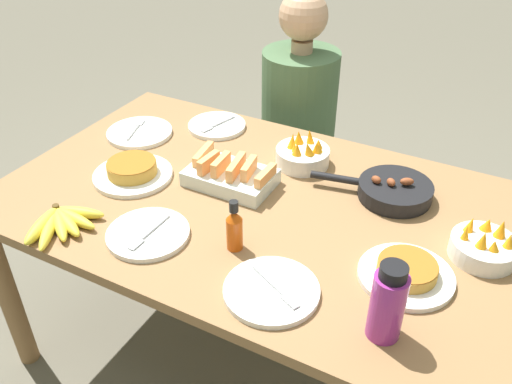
{
  "coord_description": "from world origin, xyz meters",
  "views": [
    {
      "loc": [
        0.65,
        -1.23,
        1.7
      ],
      "look_at": [
        0.0,
        0.0,
        0.75
      ],
      "focal_mm": 38.0,
      "sensor_mm": 36.0,
      "label": 1
    }
  ],
  "objects_px": {
    "empty_plate_near_front": "(217,126)",
    "empty_plate_mid_edge": "(272,291)",
    "banana_bunch": "(61,222)",
    "person_figure": "(297,145)",
    "melon_tray": "(230,175)",
    "empty_plate_far_left": "(148,234)",
    "fruit_bowl_mango": "(303,154)",
    "water_bottle": "(388,303)",
    "empty_plate_far_right": "(140,133)",
    "skillet": "(393,190)",
    "frittata_plate_center": "(132,171)",
    "frittata_plate_side": "(406,272)",
    "hot_sauce_bottle": "(234,228)",
    "fruit_bowl_citrus": "(484,246)"
  },
  "relations": [
    {
      "from": "fruit_bowl_citrus",
      "to": "water_bottle",
      "type": "relative_size",
      "value": 0.87
    },
    {
      "from": "skillet",
      "to": "water_bottle",
      "type": "height_order",
      "value": "water_bottle"
    },
    {
      "from": "empty_plate_near_front",
      "to": "fruit_bowl_mango",
      "type": "relative_size",
      "value": 1.2
    },
    {
      "from": "frittata_plate_center",
      "to": "empty_plate_far_left",
      "type": "bearing_deg",
      "value": -43.86
    },
    {
      "from": "fruit_bowl_citrus",
      "to": "person_figure",
      "type": "relative_size",
      "value": 0.15
    },
    {
      "from": "frittata_plate_center",
      "to": "hot_sauce_bottle",
      "type": "distance_m",
      "value": 0.51
    },
    {
      "from": "banana_bunch",
      "to": "fruit_bowl_mango",
      "type": "distance_m",
      "value": 0.81
    },
    {
      "from": "skillet",
      "to": "empty_plate_far_right",
      "type": "relative_size",
      "value": 1.56
    },
    {
      "from": "empty_plate_far_left",
      "to": "empty_plate_mid_edge",
      "type": "distance_m",
      "value": 0.42
    },
    {
      "from": "frittata_plate_center",
      "to": "empty_plate_near_front",
      "type": "height_order",
      "value": "frittata_plate_center"
    },
    {
      "from": "empty_plate_near_front",
      "to": "empty_plate_mid_edge",
      "type": "height_order",
      "value": "same"
    },
    {
      "from": "empty_plate_near_front",
      "to": "person_figure",
      "type": "bearing_deg",
      "value": 67.7
    },
    {
      "from": "melon_tray",
      "to": "water_bottle",
      "type": "bearing_deg",
      "value": -30.91
    },
    {
      "from": "skillet",
      "to": "empty_plate_near_front",
      "type": "relative_size",
      "value": 1.72
    },
    {
      "from": "fruit_bowl_citrus",
      "to": "skillet",
      "type": "bearing_deg",
      "value": 151.93
    },
    {
      "from": "melon_tray",
      "to": "fruit_bowl_citrus",
      "type": "height_order",
      "value": "fruit_bowl_citrus"
    },
    {
      "from": "frittata_plate_center",
      "to": "frittata_plate_side",
      "type": "bearing_deg",
      "value": -3.13
    },
    {
      "from": "frittata_plate_side",
      "to": "hot_sauce_bottle",
      "type": "relative_size",
      "value": 1.59
    },
    {
      "from": "banana_bunch",
      "to": "person_figure",
      "type": "xyz_separation_m",
      "value": [
        0.24,
        1.16,
        -0.25
      ]
    },
    {
      "from": "melon_tray",
      "to": "water_bottle",
      "type": "xyz_separation_m",
      "value": [
        0.63,
        -0.38,
        0.06
      ]
    },
    {
      "from": "banana_bunch",
      "to": "water_bottle",
      "type": "distance_m",
      "value": 0.96
    },
    {
      "from": "empty_plate_near_front",
      "to": "empty_plate_mid_edge",
      "type": "relative_size",
      "value": 0.91
    },
    {
      "from": "melon_tray",
      "to": "frittata_plate_center",
      "type": "bearing_deg",
      "value": -159.16
    },
    {
      "from": "banana_bunch",
      "to": "skillet",
      "type": "xyz_separation_m",
      "value": [
        0.81,
        0.61,
        0.01
      ]
    },
    {
      "from": "skillet",
      "to": "fruit_bowl_mango",
      "type": "relative_size",
      "value": 2.08
    },
    {
      "from": "water_bottle",
      "to": "empty_plate_far_right",
      "type": "bearing_deg",
      "value": 155.35
    },
    {
      "from": "empty_plate_far_right",
      "to": "water_bottle",
      "type": "height_order",
      "value": "water_bottle"
    },
    {
      "from": "melon_tray",
      "to": "empty_plate_far_left",
      "type": "xyz_separation_m",
      "value": [
        -0.07,
        -0.35,
        -0.03
      ]
    },
    {
      "from": "melon_tray",
      "to": "empty_plate_far_left",
      "type": "relative_size",
      "value": 1.18
    },
    {
      "from": "melon_tray",
      "to": "person_figure",
      "type": "xyz_separation_m",
      "value": [
        -0.08,
        0.73,
        -0.27
      ]
    },
    {
      "from": "frittata_plate_center",
      "to": "person_figure",
      "type": "bearing_deg",
      "value": 74.76
    },
    {
      "from": "frittata_plate_side",
      "to": "hot_sauce_bottle",
      "type": "distance_m",
      "value": 0.47
    },
    {
      "from": "skillet",
      "to": "water_bottle",
      "type": "xyz_separation_m",
      "value": [
        0.14,
        -0.55,
        0.07
      ]
    },
    {
      "from": "banana_bunch",
      "to": "melon_tray",
      "type": "relative_size",
      "value": 0.82
    },
    {
      "from": "skillet",
      "to": "hot_sauce_bottle",
      "type": "xyz_separation_m",
      "value": [
        -0.32,
        -0.45,
        0.04
      ]
    },
    {
      "from": "banana_bunch",
      "to": "water_bottle",
      "type": "height_order",
      "value": "water_bottle"
    },
    {
      "from": "water_bottle",
      "to": "hot_sauce_bottle",
      "type": "height_order",
      "value": "water_bottle"
    },
    {
      "from": "empty_plate_far_right",
      "to": "empty_plate_far_left",
      "type": "bearing_deg",
      "value": -49.65
    },
    {
      "from": "empty_plate_far_left",
      "to": "fruit_bowl_mango",
      "type": "relative_size",
      "value": 1.29
    },
    {
      "from": "empty_plate_near_front",
      "to": "hot_sauce_bottle",
      "type": "xyz_separation_m",
      "value": [
        0.42,
        -0.59,
        0.06
      ]
    },
    {
      "from": "banana_bunch",
      "to": "person_figure",
      "type": "distance_m",
      "value": 1.21
    },
    {
      "from": "melon_tray",
      "to": "empty_plate_mid_edge",
      "type": "distance_m",
      "value": 0.51
    },
    {
      "from": "banana_bunch",
      "to": "skillet",
      "type": "bearing_deg",
      "value": 36.66
    },
    {
      "from": "skillet",
      "to": "frittata_plate_center",
      "type": "relative_size",
      "value": 1.46
    },
    {
      "from": "empty_plate_mid_edge",
      "to": "person_figure",
      "type": "bearing_deg",
      "value": 110.87
    },
    {
      "from": "empty_plate_mid_edge",
      "to": "fruit_bowl_citrus",
      "type": "height_order",
      "value": "fruit_bowl_citrus"
    },
    {
      "from": "skillet",
      "to": "fruit_bowl_mango",
      "type": "bearing_deg",
      "value": -19.71
    },
    {
      "from": "fruit_bowl_citrus",
      "to": "fruit_bowl_mango",
      "type": "bearing_deg",
      "value": 161.55
    },
    {
      "from": "empty_plate_near_front",
      "to": "empty_plate_mid_edge",
      "type": "distance_m",
      "value": 0.91
    },
    {
      "from": "skillet",
      "to": "melon_tray",
      "type": "bearing_deg",
      "value": 8.73
    }
  ]
}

